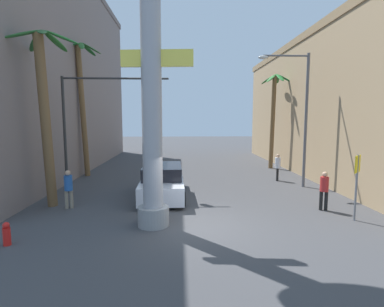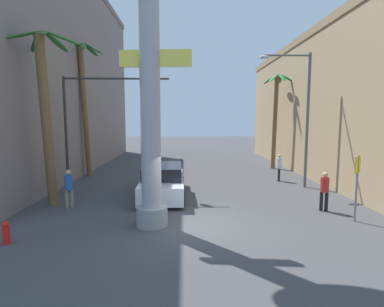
{
  "view_description": "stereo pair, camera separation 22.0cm",
  "coord_description": "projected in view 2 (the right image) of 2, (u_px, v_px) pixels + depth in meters",
  "views": [
    {
      "loc": [
        -0.57,
        -10.39,
        3.8
      ],
      "look_at": [
        0.0,
        3.32,
        2.22
      ],
      "focal_mm": 28.0,
      "sensor_mm": 36.0,
      "label": 1
    },
    {
      "loc": [
        -0.35,
        -10.4,
        3.8
      ],
      "look_at": [
        0.0,
        3.32,
        2.22
      ],
      "focal_mm": 28.0,
      "sensor_mm": 36.0,
      "label": 2
    }
  ],
  "objects": [
    {
      "name": "car_lead",
      "position": [
        163.0,
        181.0,
        14.78
      ],
      "size": [
        2.21,
        5.13,
        1.56
      ],
      "color": "black",
      "rests_on": "ground"
    },
    {
      "name": "palm_tree_mid_left",
      "position": [
        85.0,
        98.0,
        19.63
      ],
      "size": [
        2.56,
        2.53,
        8.7
      ],
      "color": "brown",
      "rests_on": "ground"
    },
    {
      "name": "building_left",
      "position": [
        42.0,
        73.0,
        22.06
      ],
      "size": [
        7.48,
        24.97,
        14.33
      ],
      "color": "slate",
      "rests_on": "ground"
    },
    {
      "name": "building_right",
      "position": [
        343.0,
        106.0,
        21.14
      ],
      "size": [
        6.65,
        25.03,
        9.48
      ],
      "color": "tan",
      "rests_on": "ground"
    },
    {
      "name": "pedestrian_mid_right",
      "position": [
        279.0,
        165.0,
        18.39
      ],
      "size": [
        0.43,
        0.43,
        1.67
      ],
      "color": "black",
      "rests_on": "ground"
    },
    {
      "name": "pedestrian_by_sign",
      "position": [
        324.0,
        188.0,
        12.36
      ],
      "size": [
        0.41,
        0.41,
        1.64
      ],
      "color": "black",
      "rests_on": "ground"
    },
    {
      "name": "traffic_light_mast",
      "position": [
        98.0,
        111.0,
        15.22
      ],
      "size": [
        5.37,
        0.32,
        5.94
      ],
      "color": "#333333",
      "rests_on": "ground"
    },
    {
      "name": "fire_hydrant",
      "position": [
        6.0,
        233.0,
        9.13
      ],
      "size": [
        0.22,
        0.22,
        0.72
      ],
      "color": "red",
      "rests_on": "ground"
    },
    {
      "name": "pedestrian_curb_left",
      "position": [
        69.0,
        186.0,
        12.79
      ],
      "size": [
        0.42,
        0.42,
        1.65
      ],
      "color": "gray",
      "rests_on": "ground"
    },
    {
      "name": "neon_sign_pole",
      "position": [
        150.0,
        79.0,
        10.19
      ],
      "size": [
        2.81,
        1.12,
        11.07
      ],
      "color": "#9E9EA3",
      "rests_on": "ground"
    },
    {
      "name": "palm_tree_near_left",
      "position": [
        46.0,
        105.0,
        12.67
      ],
      "size": [
        2.86,
        2.98,
        7.48
      ],
      "color": "brown",
      "rests_on": "ground"
    },
    {
      "name": "palm_tree_mid_right",
      "position": [
        276.0,
        111.0,
        22.58
      ],
      "size": [
        2.27,
        2.42,
        7.19
      ],
      "color": "brown",
      "rests_on": "ground"
    },
    {
      "name": "ground_plane",
      "position": [
        190.0,
        174.0,
        20.7
      ],
      "size": [
        91.45,
        91.45,
        0.0
      ],
      "primitive_type": "plane",
      "color": "#424244"
    },
    {
      "name": "crossing_sign",
      "position": [
        357.0,
        178.0,
        11.02
      ],
      "size": [
        0.47,
        0.47,
        2.5
      ],
      "color": "slate",
      "rests_on": "ground"
    },
    {
      "name": "street_lamp",
      "position": [
        300.0,
        107.0,
        16.32
      ],
      "size": [
        2.82,
        0.28,
        7.35
      ],
      "color": "#59595E",
      "rests_on": "ground"
    }
  ]
}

